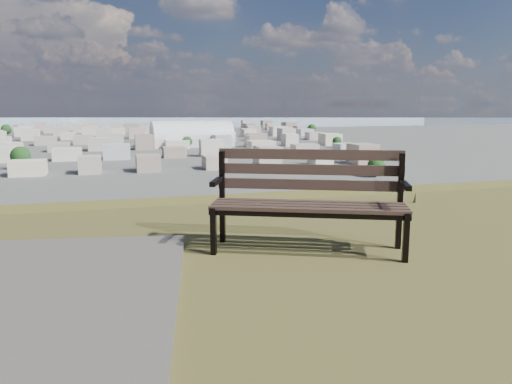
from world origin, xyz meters
name	(u,v)px	position (x,y,z in m)	size (l,w,h in m)	color
park_bench	(309,194)	(-0.18, 1.28, 25.59)	(2.09, 1.38, 1.05)	#422E26
grass_tufts	(360,292)	(-0.37, -0.28, 25.12)	(12.49, 7.38, 0.28)	brown
arena	(192,138)	(45.08, 314.34, 5.04)	(52.20, 25.37, 21.38)	silver
city_blocks	(118,135)	(0.00, 394.44, 3.50)	(395.00, 361.00, 7.00)	#BEB3A6
city_trees	(74,140)	(-26.39, 319.00, 4.83)	(406.52, 387.20, 9.98)	#38251C
bay_water	(115,120)	(0.00, 900.00, 0.00)	(2400.00, 700.00, 0.12)	#8BA3B2
far_hills	(90,105)	(-60.92, 1402.93, 25.47)	(2050.00, 340.00, 60.00)	#A3B7CA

